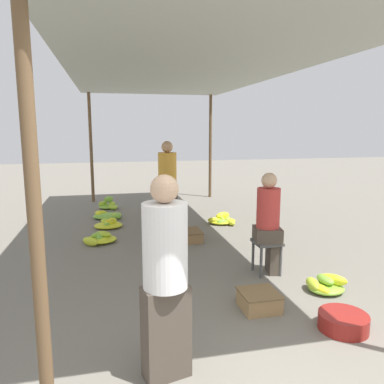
% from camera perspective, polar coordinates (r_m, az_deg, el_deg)
% --- Properties ---
extents(canopy_post_front_left, '(0.08, 0.08, 2.80)m').
position_cam_1_polar(canopy_post_front_left, '(2.19, -22.78, -4.31)').
color(canopy_post_front_left, brown).
rests_on(canopy_post_front_left, ground).
extents(canopy_post_back_left, '(0.08, 0.08, 2.80)m').
position_cam_1_polar(canopy_post_back_left, '(10.01, -15.13, 6.46)').
color(canopy_post_back_left, brown).
rests_on(canopy_post_back_left, ground).
extents(canopy_post_back_right, '(0.08, 0.08, 2.80)m').
position_cam_1_polar(canopy_post_back_right, '(10.38, 2.81, 6.88)').
color(canopy_post_back_right, brown).
rests_on(canopy_post_back_right, ground).
extents(canopy_tarp, '(3.58, 8.29, 0.04)m').
position_cam_1_polar(canopy_tarp, '(6.23, -1.65, 18.13)').
color(canopy_tarp, '#9EA399').
rests_on(canopy_tarp, canopy_post_front_left).
extents(vendor_foreground, '(0.41, 0.41, 1.58)m').
position_cam_1_polar(vendor_foreground, '(2.85, -4.07, -12.62)').
color(vendor_foreground, '#4C4238').
rests_on(vendor_foreground, ground).
extents(stool, '(0.34, 0.34, 0.45)m').
position_cam_1_polar(stool, '(5.07, 11.35, -8.27)').
color(stool, '#4C4C4C').
rests_on(stool, ground).
extents(vendor_seated, '(0.40, 0.40, 1.35)m').
position_cam_1_polar(vendor_seated, '(4.98, 11.67, -4.41)').
color(vendor_seated, '#4C4238').
rests_on(vendor_seated, ground).
extents(basin_black, '(0.47, 0.47, 0.16)m').
position_cam_1_polar(basin_black, '(4.04, 22.05, -17.85)').
color(basin_black, maroon).
rests_on(basin_black, ground).
extents(banana_pile_left_0, '(0.54, 0.52, 0.19)m').
position_cam_1_polar(banana_pile_left_0, '(7.45, -12.53, -4.79)').
color(banana_pile_left_0, '#7CB636').
rests_on(banana_pile_left_0, ground).
extents(banana_pile_left_1, '(0.63, 0.54, 0.16)m').
position_cam_1_polar(banana_pile_left_1, '(8.23, -12.65, -3.50)').
color(banana_pile_left_1, '#AAC82E').
rests_on(banana_pile_left_1, ground).
extents(banana_pile_left_2, '(0.59, 0.57, 0.18)m').
position_cam_1_polar(banana_pile_left_2, '(6.53, -13.93, -6.93)').
color(banana_pile_left_2, '#81B835').
rests_on(banana_pile_left_2, ground).
extents(banana_pile_left_3, '(0.48, 0.50, 0.30)m').
position_cam_1_polar(banana_pile_left_3, '(9.14, -12.44, -2.00)').
color(banana_pile_left_3, '#A5C62F').
rests_on(banana_pile_left_3, ground).
extents(banana_pile_right_0, '(0.60, 0.57, 0.21)m').
position_cam_1_polar(banana_pile_right_0, '(7.61, 4.68, -4.29)').
color(banana_pile_right_0, '#A9C82E').
rests_on(banana_pile_right_0, ground).
extents(banana_pile_right_1, '(0.48, 0.41, 0.21)m').
position_cam_1_polar(banana_pile_right_1, '(4.78, 19.51, -13.25)').
color(banana_pile_right_1, yellow).
rests_on(banana_pile_right_1, ground).
extents(crate_near, '(0.40, 0.40, 0.19)m').
position_cam_1_polar(crate_near, '(4.20, 10.18, -15.95)').
color(crate_near, '#9E7A4C').
rests_on(crate_near, ground).
extents(crate_mid, '(0.50, 0.50, 0.18)m').
position_cam_1_polar(crate_mid, '(6.45, -0.82, -6.65)').
color(crate_mid, olive).
rests_on(crate_mid, ground).
extents(shopper_walking_mid, '(0.38, 0.38, 1.67)m').
position_cam_1_polar(shopper_walking_mid, '(7.23, -3.76, 1.41)').
color(shopper_walking_mid, '#4C4238').
rests_on(shopper_walking_mid, ground).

